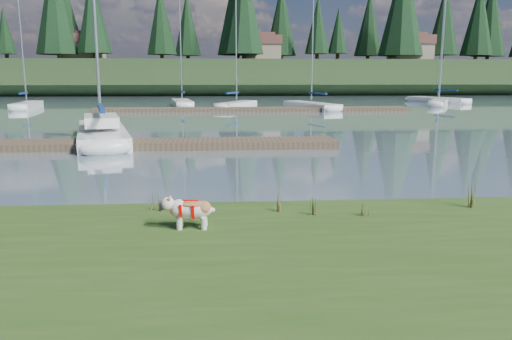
{
  "coord_description": "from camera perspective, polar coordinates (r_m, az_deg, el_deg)",
  "views": [
    {
      "loc": [
        -0.77,
        -11.52,
        2.92
      ],
      "look_at": [
        0.03,
        -0.5,
        0.82
      ],
      "focal_mm": 35.0,
      "sensor_mm": 36.0,
      "label": 1
    }
  ],
  "objects": [
    {
      "name": "weed_3",
      "position": [
        9.83,
        -11.3,
        -3.48
      ],
      "size": [
        0.17,
        0.14,
        0.46
      ],
      "color": "#475B23",
      "rests_on": "bank"
    },
    {
      "name": "conifer_2",
      "position": [
        83.8,
        -21.94,
        17.29
      ],
      "size": [
        6.6,
        6.6,
        16.05
      ],
      "color": "#382619",
      "rests_on": "ridge"
    },
    {
      "name": "sailboat_main",
      "position": [
        24.7,
        -17.27,
        4.46
      ],
      "size": [
        4.4,
        10.24,
        14.35
      ],
      "rotation": [
        0.0,
        0.0,
        1.82
      ],
      "color": "white",
      "rests_on": "ground"
    },
    {
      "name": "weed_0",
      "position": [
        9.61,
        2.72,
        -3.39
      ],
      "size": [
        0.17,
        0.14,
        0.54
      ],
      "color": "#475B23",
      "rests_on": "bank"
    },
    {
      "name": "dock_far",
      "position": [
        41.7,
        -0.32,
        6.95
      ],
      "size": [
        26.0,
        2.2,
        0.3
      ],
      "primitive_type": "cube",
      "color": "#4C3D2C",
      "rests_on": "ground"
    },
    {
      "name": "sailboat_bg_2",
      "position": [
        46.24,
        -1.91,
        7.54
      ],
      "size": [
        4.45,
        7.23,
        11.08
      ],
      "rotation": [
        0.0,
        0.0,
        1.13
      ],
      "color": "white",
      "rests_on": "ground"
    },
    {
      "name": "house_1",
      "position": [
        82.91,
        0.57,
        13.79
      ],
      "size": [
        6.3,
        5.3,
        4.65
      ],
      "color": "gray",
      "rests_on": "ridge"
    },
    {
      "name": "conifer_4",
      "position": [
        78.27,
        -1.41,
        18.22
      ],
      "size": [
        6.16,
        6.16,
        15.1
      ],
      "color": "#382619",
      "rests_on": "ridge"
    },
    {
      "name": "ridge",
      "position": [
        84.52,
        -3.67,
        10.45
      ],
      "size": [
        200.0,
        20.0,
        5.0
      ],
      "primitive_type": "cube",
      "color": "#1E3118",
      "rests_on": "ground"
    },
    {
      "name": "weed_1",
      "position": [
        9.4,
        6.46,
        -4.01
      ],
      "size": [
        0.17,
        0.14,
        0.45
      ],
      "color": "#475B23",
      "rests_on": "bank"
    },
    {
      "name": "bank",
      "position": [
        6.21,
        3.53,
        -15.51
      ],
      "size": [
        60.0,
        9.0,
        0.35
      ],
      "primitive_type": "cube",
      "color": "#2F4B1A",
      "rests_on": "ground"
    },
    {
      "name": "conifer_5",
      "position": [
        83.41,
        7.06,
        16.12
      ],
      "size": [
        3.96,
        3.96,
        10.35
      ],
      "color": "#382619",
      "rests_on": "ridge"
    },
    {
      "name": "sailboat_bg_0",
      "position": [
        49.98,
        -24.55,
        6.81
      ],
      "size": [
        2.55,
        7.76,
        11.1
      ],
      "rotation": [
        0.0,
        0.0,
        1.71
      ],
      "color": "white",
      "rests_on": "ground"
    },
    {
      "name": "dock_near",
      "position": [
        20.96,
        -12.98,
        2.88
      ],
      "size": [
        16.0,
        2.0,
        0.3
      ],
      "primitive_type": "cube",
      "color": "#4C3D2C",
      "rests_on": "ground"
    },
    {
      "name": "conifer_3",
      "position": [
        84.49,
        -10.84,
        16.56
      ],
      "size": [
        4.84,
        4.84,
        12.25
      ],
      "color": "#382619",
      "rests_on": "ridge"
    },
    {
      "name": "sailboat_bg_4",
      "position": [
        53.51,
        20.21,
        7.32
      ],
      "size": [
        4.57,
        6.93,
        10.58
      ],
      "rotation": [
        0.0,
        0.0,
        1.08
      ],
      "color": "white",
      "rests_on": "ground"
    },
    {
      "name": "sailboat_bg_1",
      "position": [
        50.05,
        -8.51,
        7.67
      ],
      "size": [
        2.8,
        8.15,
        11.94
      ],
      "rotation": [
        0.0,
        0.0,
        1.73
      ],
      "color": "white",
      "rests_on": "ground"
    },
    {
      "name": "weed_4",
      "position": [
        9.54,
        12.29,
        -4.14
      ],
      "size": [
        0.17,
        0.14,
        0.38
      ],
      "color": "#475B23",
      "rests_on": "bank"
    },
    {
      "name": "house_0",
      "position": [
        84.35,
        -19.23,
        13.16
      ],
      "size": [
        6.3,
        5.3,
        4.65
      ],
      "color": "gray",
      "rests_on": "ridge"
    },
    {
      "name": "house_2",
      "position": [
        86.31,
        17.23,
        13.21
      ],
      "size": [
        6.3,
        5.3,
        4.65
      ],
      "color": "gray",
      "rests_on": "ridge"
    },
    {
      "name": "bulldog",
      "position": [
        8.59,
        -7.53,
        -4.4
      ],
      "size": [
        0.9,
        0.41,
        0.54
      ],
      "rotation": [
        0.0,
        0.0,
        3.11
      ],
      "color": "silver",
      "rests_on": "bank"
    },
    {
      "name": "sailboat_bg_3",
      "position": [
        45.46,
        5.87,
        7.42
      ],
      "size": [
        4.35,
        8.86,
        12.78
      ],
      "rotation": [
        0.0,
        0.0,
        1.89
      ],
      "color": "white",
      "rests_on": "ground"
    },
    {
      "name": "conifer_7",
      "position": [
        93.4,
        24.08,
        15.55
      ],
      "size": [
        5.28,
        5.28,
        13.2
      ],
      "color": "#382619",
      "rests_on": "ridge"
    },
    {
      "name": "sailboat_bg_5",
      "position": [
        58.91,
        19.54,
        7.61
      ],
      "size": [
        5.0,
        8.23,
        11.85
      ],
      "rotation": [
        0.0,
        0.0,
        2.01
      ],
      "color": "white",
      "rests_on": "ground"
    },
    {
      "name": "weed_2",
      "position": [
        10.72,
        23.33,
        -2.29
      ],
      "size": [
        0.17,
        0.14,
        0.75
      ],
      "color": "#475B23",
      "rests_on": "bank"
    },
    {
      "name": "mud_lip",
      "position": [
        10.35,
        0.29,
        -5.24
      ],
      "size": [
        60.0,
        0.5,
        0.14
      ],
      "primitive_type": "cube",
      "color": "#33281C",
      "rests_on": "ground"
    },
    {
      "name": "ground",
      "position": [
        41.63,
        -3.09,
        6.72
      ],
      "size": [
        200.0,
        200.0,
        0.0
      ],
      "primitive_type": "plane",
      "color": "gray",
      "rests_on": "ground"
    },
    {
      "name": "conifer_6",
      "position": [
        85.28,
        16.43,
        17.8
      ],
      "size": [
        7.04,
        7.04,
        17.0
      ],
      "color": "#382619",
      "rests_on": "ridge"
    }
  ]
}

